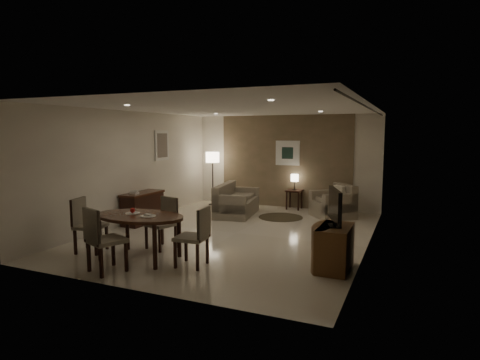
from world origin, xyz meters
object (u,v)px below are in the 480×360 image
at_px(chair_near, 107,239).
at_px(side_table, 294,199).
at_px(dining_table, 140,237).
at_px(chair_right, 191,237).
at_px(console_desk, 143,208).
at_px(tv_cabinet, 335,248).
at_px(sofa, 237,199).
at_px(chair_left, 91,225).
at_px(chair_far, 161,223).
at_px(armchair, 333,201).
at_px(floor_lamp, 213,178).

xyz_separation_m(chair_near, side_table, (1.25, 6.28, -0.24)).
bearing_deg(dining_table, chair_right, 1.40).
bearing_deg(dining_table, console_desk, 126.20).
relative_size(tv_cabinet, sofa, 0.52).
bearing_deg(console_desk, chair_left, -75.39).
bearing_deg(chair_far, armchair, 74.88).
bearing_deg(tv_cabinet, floor_lamp, 135.32).
xyz_separation_m(chair_far, armchair, (2.44, 4.16, -0.05)).
height_order(armchair, floor_lamp, floor_lamp).
bearing_deg(chair_near, chair_left, -13.99).
bearing_deg(armchair, tv_cabinet, -27.70).
xyz_separation_m(dining_table, floor_lamp, (-1.31, 5.27, 0.42)).
relative_size(dining_table, armchair, 1.72).
bearing_deg(chair_near, dining_table, -73.70).
distance_m(chair_right, sofa, 4.27).
bearing_deg(armchair, chair_near, -62.75).
bearing_deg(side_table, sofa, -131.05).
relative_size(dining_table, side_table, 2.97).
bearing_deg(floor_lamp, chair_left, -87.53).
xyz_separation_m(chair_right, floor_lamp, (-2.32, 5.24, 0.31)).
distance_m(chair_left, sofa, 4.33).
distance_m(tv_cabinet, chair_near, 3.62).
distance_m(chair_far, side_table, 5.02).
distance_m(dining_table, sofa, 4.17).
xyz_separation_m(chair_left, sofa, (1.07, 4.20, -0.09)).
bearing_deg(tv_cabinet, side_table, 113.08).
height_order(chair_far, sofa, chair_far).
xyz_separation_m(chair_near, sofa, (0.05, 4.91, -0.11)).
bearing_deg(armchair, chair_right, -55.04).
height_order(dining_table, chair_far, chair_far).
bearing_deg(chair_far, tv_cabinet, 17.72).
distance_m(console_desk, chair_left, 2.42).
height_order(console_desk, chair_far, chair_far).
bearing_deg(tv_cabinet, chair_right, -160.35).
relative_size(chair_far, armchair, 1.00).
distance_m(sofa, armchair, 2.51).
height_order(chair_left, floor_lamp, floor_lamp).
height_order(console_desk, dining_table, dining_table).
xyz_separation_m(console_desk, sofa, (1.68, 1.86, 0.03)).
distance_m(chair_left, armchair, 5.98).
bearing_deg(sofa, chair_right, -175.49).
distance_m(chair_far, armchair, 4.82).
bearing_deg(chair_far, console_desk, 150.70).
distance_m(dining_table, chair_left, 1.09).
relative_size(side_table, floor_lamp, 0.35).
bearing_deg(dining_table, floor_lamp, 103.94).
xyz_separation_m(chair_near, chair_right, (1.08, 0.77, -0.03)).
distance_m(chair_left, chair_right, 2.09).
xyz_separation_m(dining_table, chair_right, (1.01, 0.02, 0.11)).
bearing_deg(chair_right, dining_table, -93.58).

